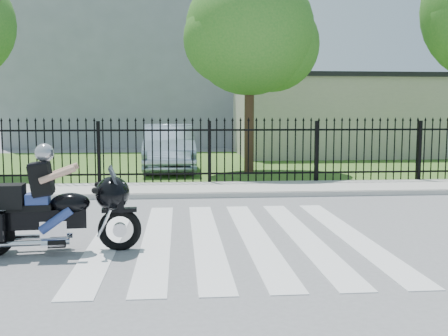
{
  "coord_description": "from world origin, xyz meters",
  "views": [
    {
      "loc": [
        -0.82,
        -8.36,
        2.06
      ],
      "look_at": [
        0.01,
        1.4,
        1.0
      ],
      "focal_mm": 42.0,
      "sensor_mm": 36.0,
      "label": 1
    }
  ],
  "objects": [
    {
      "name": "ground",
      "position": [
        0.0,
        0.0,
        0.0
      ],
      "size": [
        120.0,
        120.0,
        0.0
      ],
      "primitive_type": "plane",
      "color": "slate",
      "rests_on": "ground"
    },
    {
      "name": "crosswalk",
      "position": [
        0.0,
        0.0,
        0.01
      ],
      "size": [
        5.0,
        5.5,
        0.01
      ],
      "primitive_type": null,
      "color": "silver",
      "rests_on": "ground"
    },
    {
      "name": "sidewalk",
      "position": [
        0.0,
        5.0,
        0.06
      ],
      "size": [
        40.0,
        2.0,
        0.12
      ],
      "primitive_type": "cube",
      "color": "#ADAAA3",
      "rests_on": "ground"
    },
    {
      "name": "curb",
      "position": [
        0.0,
        4.0,
        0.06
      ],
      "size": [
        40.0,
        0.12,
        0.12
      ],
      "primitive_type": "cube",
      "color": "#ADAAA3",
      "rests_on": "ground"
    },
    {
      "name": "grass_strip",
      "position": [
        0.0,
        12.0,
        0.01
      ],
      "size": [
        40.0,
        12.0,
        0.02
      ],
      "primitive_type": "cube",
      "color": "#365F20",
      "rests_on": "ground"
    },
    {
      "name": "iron_fence",
      "position": [
        0.0,
        6.0,
        0.9
      ],
      "size": [
        26.0,
        0.04,
        1.8
      ],
      "color": "black",
      "rests_on": "ground"
    },
    {
      "name": "tree_mid",
      "position": [
        1.5,
        9.0,
        4.67
      ],
      "size": [
        4.2,
        4.2,
        6.78
      ],
      "color": "#382316",
      "rests_on": "ground"
    },
    {
      "name": "building_low",
      "position": [
        7.0,
        16.0,
        1.75
      ],
      "size": [
        10.0,
        6.0,
        3.5
      ],
      "primitive_type": "cube",
      "color": "beige",
      "rests_on": "ground"
    },
    {
      "name": "building_low_roof",
      "position": [
        7.0,
        16.0,
        3.6
      ],
      "size": [
        10.2,
        6.2,
        0.2
      ],
      "primitive_type": "cube",
      "color": "black",
      "rests_on": "building_low"
    },
    {
      "name": "building_tall",
      "position": [
        -3.0,
        26.0,
        6.0
      ],
      "size": [
        15.0,
        10.0,
        12.0
      ],
      "primitive_type": "cube",
      "color": "#97999F",
      "rests_on": "ground"
    },
    {
      "name": "motorcycle_rider",
      "position": [
        -2.7,
        -0.69,
        0.67
      ],
      "size": [
        2.48,
        0.9,
        1.64
      ],
      "rotation": [
        0.0,
        0.0,
        0.09
      ],
      "color": "black",
      "rests_on": "ground"
    },
    {
      "name": "parked_car",
      "position": [
        -1.19,
        9.8,
        0.82
      ],
      "size": [
        1.81,
        4.88,
        1.59
      ],
      "primitive_type": "imported",
      "rotation": [
        0.0,
        0.0,
        0.03
      ],
      "color": "#A1B5CB",
      "rests_on": "grass_strip"
    }
  ]
}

